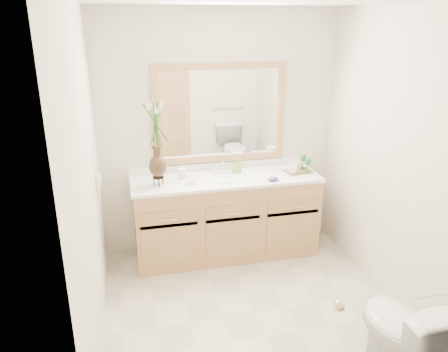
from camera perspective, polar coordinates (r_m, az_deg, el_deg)
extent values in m
plane|color=#BCB4A1|center=(3.78, 4.03, -17.38)|extent=(2.60, 2.60, 0.00)
cube|color=silver|center=(4.40, -0.58, 5.58)|extent=(2.40, 0.02, 2.40)
cube|color=silver|center=(2.12, 15.41, -11.56)|extent=(2.40, 0.02, 2.40)
cube|color=silver|center=(3.07, -17.33, -1.69)|extent=(0.02, 2.60, 2.40)
cube|color=silver|center=(3.73, 22.39, 1.45)|extent=(0.02, 2.60, 2.40)
cube|color=tan|center=(4.41, 0.27, -5.44)|extent=(1.80, 0.55, 0.80)
cube|color=white|center=(4.25, 0.28, -0.37)|extent=(1.84, 0.57, 0.03)
ellipsoid|color=white|center=(4.25, 0.34, -0.97)|extent=(0.38, 0.30, 0.12)
cylinder|color=silver|center=(4.38, -0.21, 1.19)|extent=(0.02, 0.02, 0.11)
cylinder|color=silver|center=(4.36, -1.49, 0.90)|extent=(0.02, 0.02, 0.08)
cylinder|color=silver|center=(4.40, 1.06, 1.10)|extent=(0.02, 0.02, 0.08)
cube|color=white|center=(4.34, -0.54, 8.15)|extent=(1.20, 0.01, 0.85)
cube|color=tan|center=(4.27, -0.54, 14.13)|extent=(1.32, 0.04, 0.06)
cube|color=tan|center=(4.45, -0.50, 2.38)|extent=(1.32, 0.04, 0.06)
cube|color=tan|center=(4.24, -8.92, 7.64)|extent=(0.06, 0.04, 0.85)
cube|color=tan|center=(4.51, 7.39, 8.43)|extent=(0.06, 0.04, 0.85)
cube|color=white|center=(3.86, -16.18, -0.68)|extent=(0.02, 0.12, 0.12)
cube|color=tan|center=(2.13, 7.23, -17.24)|extent=(0.80, 0.03, 2.00)
imported|color=white|center=(3.18, 22.40, -18.90)|extent=(0.42, 0.75, 0.74)
cylinder|color=black|center=(4.07, -8.57, -0.18)|extent=(0.10, 0.10, 0.01)
ellipsoid|color=#2F1E15|center=(4.04, -8.65, 1.28)|extent=(0.16, 0.16, 0.21)
cylinder|color=#2F1E15|center=(4.00, -8.74, 3.07)|extent=(0.07, 0.07, 0.09)
cylinder|color=#4C7A33|center=(3.94, -8.93, 6.48)|extent=(0.06, 0.06, 0.38)
cylinder|color=white|center=(4.23, -5.42, 0.34)|extent=(0.07, 0.07, 0.09)
cylinder|color=white|center=(4.08, -4.28, -0.99)|extent=(0.10, 0.10, 0.01)
cube|color=beige|center=(4.08, -4.29, -0.78)|extent=(0.07, 0.05, 0.02)
imported|color=#76C32E|center=(4.36, 1.73, 1.27)|extent=(0.06, 0.06, 0.14)
ellipsoid|color=#46236B|center=(4.18, 6.43, -0.38)|extent=(0.12, 0.10, 0.04)
cube|color=brown|center=(4.47, 9.60, 0.64)|extent=(0.29, 0.22, 0.01)
imported|color=white|center=(4.37, 8.96, 1.02)|extent=(0.13, 0.13, 0.10)
imported|color=white|center=(4.49, 9.62, 1.47)|extent=(0.11, 0.11, 0.09)
cylinder|color=#226824|center=(4.44, 10.80, 0.59)|extent=(0.06, 0.06, 0.01)
cylinder|color=#226824|center=(4.43, 10.84, 1.14)|extent=(0.01, 0.01, 0.09)
ellipsoid|color=#226824|center=(4.41, 10.89, 1.85)|extent=(0.06, 0.06, 0.08)
cylinder|color=#226824|center=(4.54, 10.22, 1.06)|extent=(0.06, 0.06, 0.01)
cylinder|color=#226824|center=(4.53, 10.25, 1.62)|extent=(0.01, 0.01, 0.09)
ellipsoid|color=#226824|center=(4.51, 10.30, 2.34)|extent=(0.07, 0.07, 0.08)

